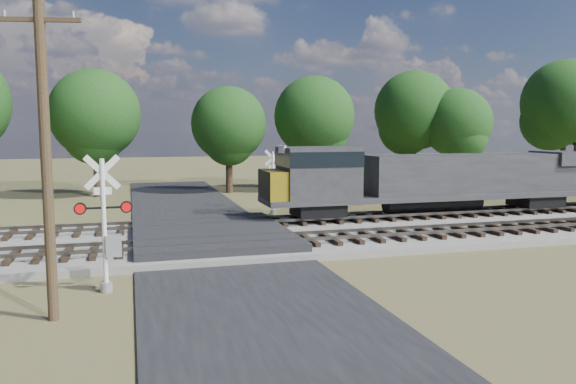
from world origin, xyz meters
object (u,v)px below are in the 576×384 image
object	(u,v)px
crossing_signal_far	(272,188)
utility_pole	(46,154)
equipment_shed	(361,183)
crossing_signal_near	(108,235)

from	to	relation	value
crossing_signal_far	utility_pole	distance (m)	20.05
crossing_signal_far	equipment_shed	size ratio (longest dim) A/B	0.85
crossing_signal_near	utility_pole	distance (m)	3.91
crossing_signal_near	equipment_shed	xyz separation A→B (m)	(16.90, 18.85, -0.54)
crossing_signal_near	equipment_shed	world-z (taller)	crossing_signal_near
crossing_signal_near	crossing_signal_far	xyz separation A→B (m)	(9.07, 14.44, -0.19)
utility_pole	equipment_shed	bearing A→B (deg)	59.84
utility_pole	crossing_signal_far	bearing A→B (deg)	68.71
utility_pole	equipment_shed	distance (m)	28.24
crossing_signal_far	utility_pole	world-z (taller)	utility_pole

